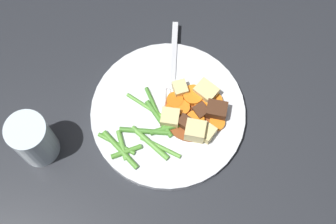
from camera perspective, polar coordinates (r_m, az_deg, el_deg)
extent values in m
plane|color=#26282D|center=(0.84, 0.00, -0.35)|extent=(3.00, 3.00, 0.00)
cylinder|color=white|center=(0.83, 0.00, -0.18)|extent=(0.27, 0.27, 0.01)
cylinder|color=brown|center=(0.82, 2.88, -0.19)|extent=(0.10, 0.10, 0.00)
cylinder|color=orange|center=(0.82, 0.64, 0.21)|extent=(0.04, 0.04, 0.01)
cylinder|color=orange|center=(0.83, 5.38, 1.06)|extent=(0.05, 0.05, 0.01)
cylinder|color=orange|center=(0.82, 5.79, -1.29)|extent=(0.04, 0.04, 0.01)
cylinder|color=orange|center=(0.83, 3.91, 1.04)|extent=(0.03, 0.03, 0.01)
cylinder|color=orange|center=(0.82, 3.20, -0.96)|extent=(0.04, 0.04, 0.01)
cylinder|color=orange|center=(0.83, 1.60, 0.70)|extent=(0.04, 0.04, 0.01)
cylinder|color=orange|center=(0.83, 2.98, 1.96)|extent=(0.05, 0.05, 0.01)
cylinder|color=orange|center=(0.83, 0.82, 1.36)|extent=(0.04, 0.04, 0.01)
cube|color=#EAD68C|center=(0.83, 1.43, 2.73)|extent=(0.02, 0.03, 0.02)
cube|color=#EAD68C|center=(0.81, 4.57, -2.43)|extent=(0.04, 0.04, 0.02)
cube|color=#EAD68C|center=(0.83, 4.50, 2.40)|extent=(0.05, 0.05, 0.02)
cube|color=#EAD68C|center=(0.80, 3.22, -2.23)|extent=(0.04, 0.04, 0.03)
cube|color=#EAD68C|center=(0.81, 0.18, -0.68)|extent=(0.04, 0.04, 0.02)
cube|color=#4C2B19|center=(0.82, 5.72, 0.20)|extent=(0.04, 0.04, 0.03)
cube|color=#4C2B19|center=(0.82, 3.87, 0.11)|extent=(0.03, 0.03, 0.02)
cube|color=#4C2B19|center=(0.81, 1.94, -1.19)|extent=(0.03, 0.03, 0.02)
cylinder|color=#66AD42|center=(0.83, -2.73, 0.75)|extent=(0.05, 0.06, 0.01)
cylinder|color=#4C8E33|center=(0.82, -1.07, -0.80)|extent=(0.03, 0.07, 0.01)
cylinder|color=#599E38|center=(0.81, -6.08, -3.73)|extent=(0.06, 0.05, 0.01)
cylinder|color=#66AD42|center=(0.80, -2.14, -3.65)|extent=(0.05, 0.07, 0.01)
cylinder|color=#599E38|center=(0.80, -4.92, -4.64)|extent=(0.05, 0.02, 0.01)
cylinder|color=#66AD42|center=(0.80, -0.89, -4.15)|extent=(0.06, 0.05, 0.01)
cylinder|color=#4C8E33|center=(0.81, -2.76, -2.25)|extent=(0.08, 0.03, 0.01)
cylinder|color=#4C8E33|center=(0.81, -0.22, -1.93)|extent=(0.06, 0.01, 0.01)
cylinder|color=#4C8E33|center=(0.83, -1.53, 0.49)|extent=(0.02, 0.08, 0.01)
cylinder|color=#66AD42|center=(0.81, -5.42, -3.90)|extent=(0.01, 0.05, 0.01)
cylinder|color=#599E38|center=(0.80, -5.63, -4.43)|extent=(0.05, 0.08, 0.01)
cube|color=silver|center=(0.87, 0.71, 7.26)|extent=(0.04, 0.11, 0.00)
cube|color=silver|center=(0.84, 0.50, 3.27)|extent=(0.03, 0.02, 0.00)
cylinder|color=silver|center=(0.83, -0.24, 1.41)|extent=(0.01, 0.04, 0.00)
cylinder|color=silver|center=(0.83, 0.19, 1.39)|extent=(0.01, 0.04, 0.00)
cylinder|color=silver|center=(0.83, 0.62, 1.37)|extent=(0.01, 0.04, 0.00)
cylinder|color=silver|center=(0.83, 1.05, 1.35)|extent=(0.01, 0.04, 0.00)
cylinder|color=silver|center=(0.80, -15.57, -3.13)|extent=(0.07, 0.07, 0.10)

